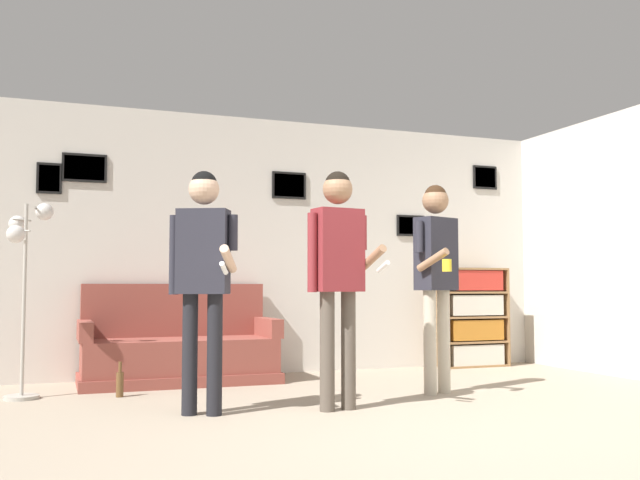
{
  "coord_description": "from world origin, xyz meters",
  "views": [
    {
      "loc": [
        -2.31,
        -3.57,
        0.91
      ],
      "look_at": [
        -0.29,
        1.84,
        1.29
      ],
      "focal_mm": 40.0,
      "sensor_mm": 36.0,
      "label": 1
    }
  ],
  "objects_px": {
    "bookshelf": "(472,317)",
    "person_player_foreground_left": "(203,263)",
    "bottle_on_floor": "(120,383)",
    "person_watcher_holding_cup": "(436,263)",
    "couch": "(179,350)",
    "floor_lamp": "(25,262)",
    "person_player_foreground_center": "(338,260)"
  },
  "relations": [
    {
      "from": "bookshelf",
      "to": "bottle_on_floor",
      "type": "height_order",
      "value": "bookshelf"
    },
    {
      "from": "person_watcher_holding_cup",
      "to": "bottle_on_floor",
      "type": "distance_m",
      "value": 2.84
    },
    {
      "from": "bookshelf",
      "to": "person_player_foreground_left",
      "type": "relative_size",
      "value": 0.64
    },
    {
      "from": "person_player_foreground_left",
      "to": "couch",
      "type": "bearing_deg",
      "value": 85.95
    },
    {
      "from": "couch",
      "to": "bookshelf",
      "type": "distance_m",
      "value": 3.39
    },
    {
      "from": "bookshelf",
      "to": "bottle_on_floor",
      "type": "distance_m",
      "value": 4.1
    },
    {
      "from": "bottle_on_floor",
      "to": "couch",
      "type": "bearing_deg",
      "value": 50.34
    },
    {
      "from": "bottle_on_floor",
      "to": "person_player_foreground_center",
      "type": "bearing_deg",
      "value": -39.94
    },
    {
      "from": "bookshelf",
      "to": "person_watcher_holding_cup",
      "type": "xyz_separation_m",
      "value": [
        -1.42,
        -1.69,
        0.56
      ]
    },
    {
      "from": "bookshelf",
      "to": "person_watcher_holding_cup",
      "type": "height_order",
      "value": "person_watcher_holding_cup"
    },
    {
      "from": "person_player_foreground_left",
      "to": "person_watcher_holding_cup",
      "type": "relative_size",
      "value": 0.98
    },
    {
      "from": "bookshelf",
      "to": "person_player_foreground_left",
      "type": "height_order",
      "value": "person_player_foreground_left"
    },
    {
      "from": "floor_lamp",
      "to": "person_watcher_holding_cup",
      "type": "distance_m",
      "value": 3.44
    },
    {
      "from": "couch",
      "to": "person_player_foreground_left",
      "type": "relative_size",
      "value": 1.05
    },
    {
      "from": "couch",
      "to": "person_player_foreground_left",
      "type": "xyz_separation_m",
      "value": [
        -0.13,
        -1.79,
        0.78
      ]
    },
    {
      "from": "couch",
      "to": "person_player_foreground_center",
      "type": "bearing_deg",
      "value": -66.17
    },
    {
      "from": "couch",
      "to": "person_player_foreground_center",
      "type": "height_order",
      "value": "person_player_foreground_center"
    },
    {
      "from": "couch",
      "to": "bookshelf",
      "type": "bearing_deg",
      "value": 3.25
    },
    {
      "from": "bookshelf",
      "to": "person_player_foreground_center",
      "type": "relative_size",
      "value": 0.63
    },
    {
      "from": "floor_lamp",
      "to": "person_watcher_holding_cup",
      "type": "relative_size",
      "value": 0.9
    },
    {
      "from": "bookshelf",
      "to": "person_watcher_holding_cup",
      "type": "relative_size",
      "value": 0.63
    },
    {
      "from": "bottle_on_floor",
      "to": "person_player_foreground_left",
      "type": "bearing_deg",
      "value": -66.15
    },
    {
      "from": "couch",
      "to": "bookshelf",
      "type": "height_order",
      "value": "bookshelf"
    },
    {
      "from": "person_player_foreground_left",
      "to": "person_player_foreground_center",
      "type": "distance_m",
      "value": 1.0
    },
    {
      "from": "couch",
      "to": "floor_lamp",
      "type": "bearing_deg",
      "value": -157.94
    },
    {
      "from": "bookshelf",
      "to": "bottle_on_floor",
      "type": "relative_size",
      "value": 3.85
    },
    {
      "from": "bookshelf",
      "to": "person_player_foreground_center",
      "type": "height_order",
      "value": "person_player_foreground_center"
    },
    {
      "from": "floor_lamp",
      "to": "bottle_on_floor",
      "type": "height_order",
      "value": "floor_lamp"
    },
    {
      "from": "floor_lamp",
      "to": "person_watcher_holding_cup",
      "type": "bearing_deg",
      "value": -15.95
    },
    {
      "from": "couch",
      "to": "floor_lamp",
      "type": "xyz_separation_m",
      "value": [
        -1.35,
        -0.55,
        0.81
      ]
    },
    {
      "from": "bottle_on_floor",
      "to": "bookshelf",
      "type": "bearing_deg",
      "value": 12.95
    },
    {
      "from": "person_watcher_holding_cup",
      "to": "bookshelf",
      "type": "bearing_deg",
      "value": 49.79
    }
  ]
}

